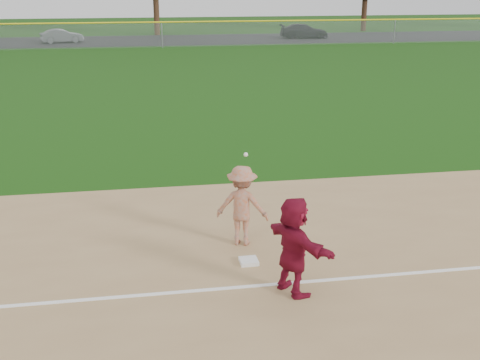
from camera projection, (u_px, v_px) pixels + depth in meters
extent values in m
plane|color=#16420C|center=(253.00, 267.00, 11.75)|extent=(160.00, 160.00, 0.00)
cube|color=white|center=(261.00, 285.00, 10.99)|extent=(60.00, 0.10, 0.01)
cube|color=black|center=(160.00, 40.00, 54.75)|extent=(120.00, 10.00, 0.01)
cube|color=white|center=(249.00, 261.00, 11.86)|extent=(0.36, 0.36, 0.08)
imported|color=maroon|center=(294.00, 246.00, 10.50)|extent=(1.17, 1.74, 1.80)
imported|color=#515458|center=(62.00, 36.00, 52.25)|extent=(3.80, 2.27, 1.18)
imported|color=black|center=(304.00, 31.00, 56.28)|extent=(4.62, 2.13, 1.31)
imported|color=#939395|center=(242.00, 205.00, 12.49)|extent=(1.26, 0.98, 1.71)
sphere|color=white|center=(246.00, 155.00, 11.52)|extent=(0.08, 0.08, 0.08)
plane|color=#999EA0|center=(162.00, 35.00, 48.82)|extent=(110.00, 0.00, 110.00)
cylinder|color=yellow|center=(161.00, 22.00, 48.51)|extent=(110.00, 0.12, 0.12)
cylinder|color=gray|center=(162.00, 35.00, 48.82)|extent=(0.08, 0.08, 2.00)
cylinder|color=gray|center=(394.00, 31.00, 51.95)|extent=(0.08, 0.08, 2.00)
cylinder|color=#3B2415|center=(156.00, 14.00, 59.24)|extent=(0.56, 0.56, 4.10)
cylinder|color=#341E12|center=(364.00, 13.00, 63.97)|extent=(0.56, 0.56, 3.64)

